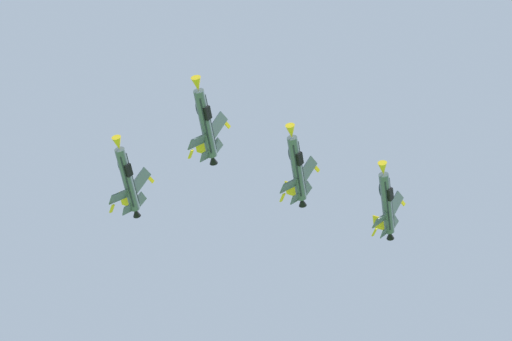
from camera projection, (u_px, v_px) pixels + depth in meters
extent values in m
cylinder|color=#4C5666|center=(205.00, 124.00, 169.48)|extent=(6.28, 11.70, 1.70)
cube|color=#232833|center=(208.00, 124.00, 169.22)|extent=(5.04, 9.73, 1.41)
cone|color=yellow|center=(197.00, 84.00, 165.58)|extent=(2.38, 2.82, 1.56)
cone|color=black|center=(213.00, 159.00, 173.17)|extent=(1.88, 2.01, 1.36)
ellipsoid|color=#192333|center=(199.00, 109.00, 168.39)|extent=(2.67, 3.55, 1.53)
cube|color=black|center=(207.00, 113.00, 167.86)|extent=(2.08, 2.54, 1.38)
cube|color=#4C5666|center=(218.00, 125.00, 172.02)|extent=(3.11, 3.22, 3.53)
cube|color=yellow|center=(227.00, 124.00, 173.95)|extent=(1.57, 1.41, 0.60)
cube|color=#4C5666|center=(198.00, 141.00, 168.73)|extent=(2.76, 2.11, 3.53)
cube|color=yellow|center=(191.00, 154.00, 168.02)|extent=(0.65, 1.63, 0.60)
cube|color=#4C5666|center=(217.00, 146.00, 173.23)|extent=(2.20, 2.20, 1.88)
cube|color=#4C5666|center=(205.00, 156.00, 171.31)|extent=(1.44, 1.73, 1.88)
cube|color=yellow|center=(202.00, 147.00, 173.11)|extent=(3.07, 3.27, 1.68)
cylinder|color=#4C5666|center=(297.00, 168.00, 176.69)|extent=(6.28, 11.70, 1.70)
cube|color=#232833|center=(299.00, 169.00, 176.41)|extent=(5.08, 9.74, 1.38)
cone|color=yellow|center=(291.00, 132.00, 172.78)|extent=(2.38, 2.82, 1.56)
cone|color=black|center=(302.00, 202.00, 180.37)|extent=(1.88, 2.01, 1.36)
ellipsoid|color=#192333|center=(292.00, 154.00, 175.62)|extent=(2.68, 3.55, 1.55)
cube|color=black|center=(299.00, 159.00, 175.04)|extent=(2.10, 2.55, 1.38)
cube|color=#4C5666|center=(308.00, 169.00, 179.14)|extent=(3.21, 3.35, 3.42)
cube|color=yellow|center=(316.00, 168.00, 181.02)|extent=(1.58, 1.42, 0.59)
cube|color=#4C5666|center=(289.00, 185.00, 176.01)|extent=(2.92, 2.13, 3.42)
cube|color=yellow|center=(282.00, 198.00, 175.35)|extent=(0.67, 1.64, 0.59)
cube|color=#4C5666|center=(306.00, 189.00, 180.39)|extent=(2.26, 2.26, 1.82)
cube|color=#4C5666|center=(295.00, 198.00, 178.56)|extent=(1.53, 1.73, 1.82)
cube|color=yellow|center=(292.00, 189.00, 180.37)|extent=(3.01, 3.24, 1.77)
cylinder|color=#4C5666|center=(127.00, 180.00, 178.58)|extent=(6.28, 11.70, 1.70)
cube|color=#232833|center=(129.00, 180.00, 178.31)|extent=(5.08, 9.74, 1.38)
cone|color=yellow|center=(118.00, 143.00, 174.68)|extent=(2.38, 2.82, 1.56)
cone|color=black|center=(136.00, 212.00, 182.27)|extent=(1.88, 2.01, 1.36)
ellipsoid|color=#192333|center=(121.00, 165.00, 177.51)|extent=(2.68, 3.55, 1.54)
cube|color=black|center=(128.00, 170.00, 176.93)|extent=(2.10, 2.55, 1.38)
cube|color=#4C5666|center=(141.00, 180.00, 181.05)|extent=(3.21, 3.34, 3.43)
cube|color=yellow|center=(150.00, 179.00, 182.92)|extent=(1.58, 1.42, 0.59)
cube|color=#4C5666|center=(119.00, 196.00, 177.90)|extent=(2.90, 2.13, 3.43)
cube|color=yellow|center=(112.00, 209.00, 177.24)|extent=(0.67, 1.64, 0.59)
cube|color=#4C5666|center=(140.00, 200.00, 182.29)|extent=(2.25, 2.25, 1.83)
cube|color=#4C5666|center=(128.00, 209.00, 180.45)|extent=(1.52, 1.73, 1.83)
cube|color=yellow|center=(126.00, 200.00, 182.26)|extent=(3.02, 3.24, 1.76)
cylinder|color=#4C5666|center=(387.00, 203.00, 183.38)|extent=(6.28, 11.70, 1.70)
cube|color=#232833|center=(389.00, 204.00, 183.12)|extent=(5.04, 9.73, 1.41)
cone|color=yellow|center=(383.00, 169.00, 179.48)|extent=(2.38, 2.82, 1.56)
cone|color=black|center=(390.00, 235.00, 187.07)|extent=(1.88, 2.01, 1.36)
ellipsoid|color=#192333|center=(382.00, 190.00, 182.30)|extent=(2.67, 3.55, 1.54)
cube|color=black|center=(390.00, 194.00, 181.75)|extent=(2.08, 2.54, 1.38)
cube|color=#4C5666|center=(396.00, 203.00, 185.91)|extent=(3.12, 3.23, 3.52)
cube|color=yellow|center=(402.00, 202.00, 187.83)|extent=(1.57, 1.41, 0.59)
cube|color=#4C5666|center=(380.00, 220.00, 182.64)|extent=(2.77, 2.11, 3.52)
cube|color=yellow|center=(375.00, 232.00, 181.93)|extent=(0.66, 1.63, 0.59)
cube|color=#4C5666|center=(394.00, 222.00, 187.12)|extent=(2.21, 2.20, 1.88)
cube|color=#4C5666|center=(385.00, 232.00, 185.21)|extent=(1.45, 1.73, 1.88)
cube|color=yellow|center=(380.00, 223.00, 187.01)|extent=(3.07, 3.27, 1.68)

